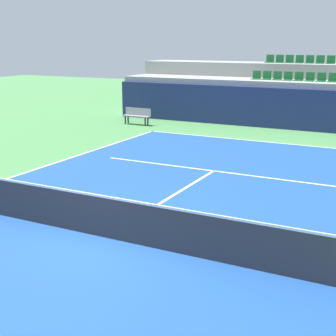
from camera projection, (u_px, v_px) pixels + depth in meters
name	position (u px, v px, depth m)	size (l,w,h in m)	color
ground_plane	(105.00, 238.00, 10.80)	(80.00, 80.00, 0.00)	#4C8C4C
court_surface	(105.00, 237.00, 10.80)	(11.00, 24.00, 0.01)	#1E4C99
baseline_far	(262.00, 142.00, 21.07)	(11.00, 0.10, 0.00)	white
service_line_far	(214.00, 171.00, 16.30)	(8.26, 0.10, 0.00)	white
centre_service_line	(170.00, 197.00, 13.55)	(0.10, 6.40, 0.00)	white
back_wall	(284.00, 109.00, 23.93)	(18.68, 0.30, 2.00)	navy
stands_tier_lower	(291.00, 103.00, 25.06)	(18.68, 2.40, 2.28)	#9E9E99
stands_tier_upper	(302.00, 91.00, 27.02)	(18.68, 2.40, 3.05)	#9E9E99
seating_row_lower	(293.00, 78.00, 24.82)	(4.33, 0.44, 0.44)	#1E6633
seating_row_upper	(304.00, 61.00, 26.69)	(4.33, 0.44, 0.44)	#1E6633
tennis_net	(104.00, 216.00, 10.67)	(11.08, 0.08, 1.07)	black
player_bench	(137.00, 115.00, 25.37)	(1.50, 0.40, 0.85)	#99999E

